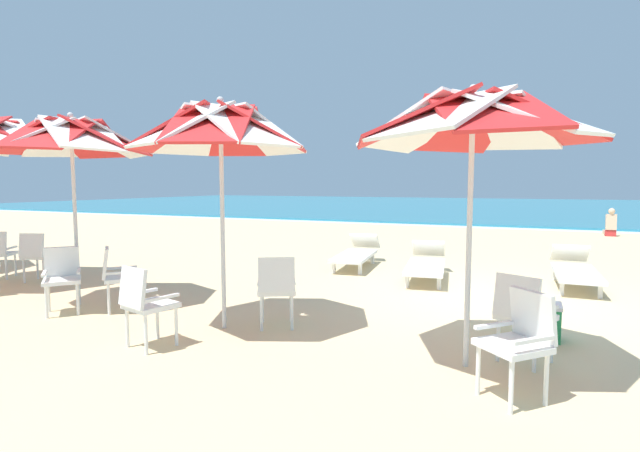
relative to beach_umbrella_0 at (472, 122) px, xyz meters
name	(u,v)px	position (x,y,z in m)	size (l,w,h in m)	color
ground_plane	(498,302)	(0.14, 2.68, -2.25)	(80.00, 80.00, 0.00)	beige
sea	(522,206)	(0.14, 33.21, -2.20)	(80.00, 36.00, 0.10)	teal
surf_foam	(517,229)	(0.14, 14.91, -2.25)	(80.00, 0.70, 0.01)	white
beach_umbrella_0	(472,122)	(0.00, 0.00, 0.00)	(2.22, 2.22, 2.59)	silver
plastic_chair_0	(523,312)	(0.47, 0.28, -1.76)	(0.59, 0.61, 0.87)	white
plastic_chair_1	(519,338)	(0.46, -0.53, -1.76)	(0.63, 0.63, 0.87)	white
beach_umbrella_1	(221,131)	(-2.77, 0.06, 0.05)	(2.10, 2.10, 2.70)	silver
plastic_chair_2	(277,287)	(-2.20, 0.31, -1.76)	(0.60, 0.62, 0.87)	white
plastic_chair_3	(145,301)	(-3.10, -0.84, -1.76)	(0.54, 0.56, 0.87)	white
beach_umbrella_2	(71,139)	(-5.29, 0.12, 0.06)	(2.13, 2.13, 2.68)	silver
plastic_chair_4	(62,275)	(-5.13, -0.24, -1.76)	(0.63, 0.63, 0.87)	white
plastic_chair_5	(117,274)	(-4.53, 0.11, -1.76)	(0.63, 0.63, 0.87)	white
plastic_chair_7	(37,254)	(-7.28, 0.92, -1.76)	(0.56, 0.59, 0.87)	white
sun_lounger_0	(575,269)	(1.24, 4.37, -1.97)	(0.68, 2.16, 0.62)	white
sun_lounger_1	(426,263)	(-1.16, 3.96, -1.97)	(0.92, 2.21, 0.62)	white
sun_lounger_2	(357,253)	(-2.72, 4.64, -1.97)	(0.87, 2.20, 0.62)	white
cooler_box	(536,320)	(0.61, 1.16, -2.05)	(0.50, 0.34, 0.40)	#238C4C
beachgoer_seated	(610,227)	(2.99, 13.49, -1.96)	(0.30, 0.93, 0.92)	red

